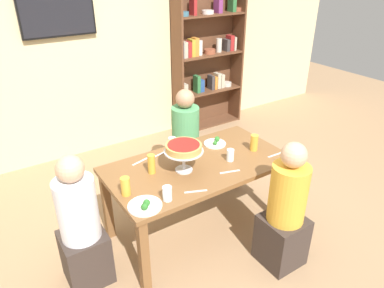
{
  "coord_description": "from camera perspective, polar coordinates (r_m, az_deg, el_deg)",
  "views": [
    {
      "loc": [
        -1.53,
        -2.24,
        2.35
      ],
      "look_at": [
        0.0,
        0.1,
        0.89
      ],
      "focal_mm": 33.37,
      "sensor_mm": 36.0,
      "label": 1
    }
  ],
  "objects": [
    {
      "name": "diner_head_west",
      "position": [
        2.94,
        -17.25,
        -13.14
      ],
      "size": [
        0.34,
        0.34,
        1.15
      ],
      "color": "#382D28",
      "rests_on": "ground_plane"
    },
    {
      "name": "salad_plate_far_diner",
      "position": [
        2.65,
        -7.51,
        -9.73
      ],
      "size": [
        0.25,
        0.25,
        0.07
      ],
      "color": "white",
      "rests_on": "dining_table"
    },
    {
      "name": "salad_plate_near_diner",
      "position": [
        3.48,
        3.74,
        0.19
      ],
      "size": [
        0.21,
        0.21,
        0.07
      ],
      "color": "white",
      "rests_on": "dining_table"
    },
    {
      "name": "deep_dish_pizza_stand",
      "position": [
        2.96,
        -1.35,
        -0.82
      ],
      "size": [
        0.33,
        0.33,
        0.25
      ],
      "color": "silver",
      "rests_on": "dining_table"
    },
    {
      "name": "television",
      "position": [
        4.51,
        -20.71,
        18.75
      ],
      "size": [
        0.84,
        0.05,
        0.48
      ],
      "color": "black"
    },
    {
      "name": "rear_partition",
      "position": [
        4.8,
        -14.37,
        15.28
      ],
      "size": [
        8.0,
        0.12,
        2.8
      ],
      "primitive_type": "cube",
      "color": "beige",
      "rests_on": "ground_plane"
    },
    {
      "name": "dining_table",
      "position": [
        3.2,
        0.98,
        -4.55
      ],
      "size": [
        1.61,
        0.87,
        0.74
      ],
      "color": "brown",
      "rests_on": "ground_plane"
    },
    {
      "name": "cutlery_fork_far",
      "position": [
        3.21,
        -8.25,
        -2.77
      ],
      "size": [
        0.18,
        0.06,
        0.0
      ],
      "primitive_type": "cube",
      "rotation": [
        0.0,
        0.0,
        3.41
      ],
      "color": "silver",
      "rests_on": "dining_table"
    },
    {
      "name": "cutlery_knife_near",
      "position": [
        3.05,
        6.06,
        -4.43
      ],
      "size": [
        0.18,
        0.07,
        0.0
      ],
      "primitive_type": "cube",
      "rotation": [
        0.0,
        0.0,
        -0.29
      ],
      "color": "silver",
      "rests_on": "dining_table"
    },
    {
      "name": "cutlery_fork_near",
      "position": [
        2.79,
        0.61,
        -7.58
      ],
      "size": [
        0.17,
        0.08,
        0.0
      ],
      "primitive_type": "cube",
      "rotation": [
        0.0,
        0.0,
        -0.4
      ],
      "color": "silver",
      "rests_on": "dining_table"
    },
    {
      "name": "bookshelf",
      "position": [
        5.38,
        2.41,
        14.24
      ],
      "size": [
        1.1,
        0.3,
        2.21
      ],
      "color": "brown",
      "rests_on": "ground_plane"
    },
    {
      "name": "cutlery_spare_fork",
      "position": [
        3.3,
        -5.38,
        -1.74
      ],
      "size": [
        0.18,
        0.05,
        0.0
      ],
      "primitive_type": "cube",
      "rotation": [
        0.0,
        0.0,
        3.35
      ],
      "color": "silver",
      "rests_on": "dining_table"
    },
    {
      "name": "water_glass_clear_far",
      "position": [
        3.19,
        6.14,
        -1.77
      ],
      "size": [
        0.07,
        0.07,
        0.11
      ],
      "primitive_type": "cylinder",
      "color": "white",
      "rests_on": "dining_table"
    },
    {
      "name": "diner_far_right",
      "position": [
        3.98,
        -1.04,
        -0.31
      ],
      "size": [
        0.34,
        0.34,
        1.15
      ],
      "rotation": [
        0.0,
        0.0,
        -1.57
      ],
      "color": "#382D28",
      "rests_on": "ground_plane"
    },
    {
      "name": "beer_glass_amber_short",
      "position": [
        2.77,
        -10.58,
        -6.66
      ],
      "size": [
        0.07,
        0.07,
        0.15
      ],
      "primitive_type": "cylinder",
      "color": "gold",
      "rests_on": "dining_table"
    },
    {
      "name": "beer_glass_amber_tall",
      "position": [
        3.39,
        9.89,
        0.2
      ],
      "size": [
        0.07,
        0.07,
        0.16
      ],
      "primitive_type": "cylinder",
      "color": "gold",
      "rests_on": "dining_table"
    },
    {
      "name": "beer_glass_amber_spare",
      "position": [
        3.0,
        -6.5,
        -3.19
      ],
      "size": [
        0.06,
        0.06,
        0.17
      ],
      "primitive_type": "cylinder",
      "color": "gold",
      "rests_on": "dining_table"
    },
    {
      "name": "water_glass_clear_near",
      "position": [
        2.68,
        -3.98,
        -7.89
      ],
      "size": [
        0.07,
        0.07,
        0.11
      ],
      "primitive_type": "cylinder",
      "color": "white",
      "rests_on": "dining_table"
    },
    {
      "name": "cutlery_knife_far",
      "position": [
        3.38,
        13.2,
        -1.68
      ],
      "size": [
        0.18,
        0.02,
        0.0
      ],
      "primitive_type": "cube",
      "rotation": [
        0.0,
        0.0,
        -0.03
      ],
      "color": "silver",
      "rests_on": "dining_table"
    },
    {
      "name": "water_glass_clear_spare",
      "position": [
        3.37,
        -3.16,
        0.08
      ],
      "size": [
        0.07,
        0.07,
        0.12
      ],
      "primitive_type": "cylinder",
      "color": "white",
      "rests_on": "dining_table"
    },
    {
      "name": "ground_plane",
      "position": [
        3.59,
        0.9,
        -13.34
      ],
      "size": [
        12.0,
        12.0,
        0.0
      ],
      "primitive_type": "plane",
      "color": "#9E7A56"
    },
    {
      "name": "diner_near_right",
      "position": [
        3.06,
        14.64,
        -10.88
      ],
      "size": [
        0.34,
        0.34,
        1.15
      ],
      "rotation": [
        0.0,
        0.0,
        1.57
      ],
      "color": "#382D28",
      "rests_on": "ground_plane"
    }
  ]
}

